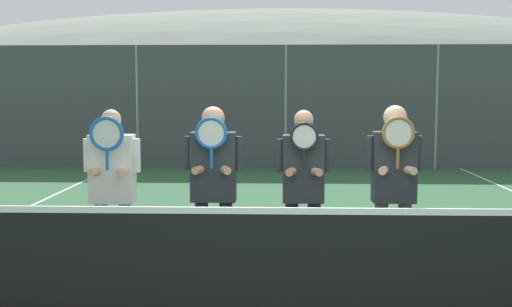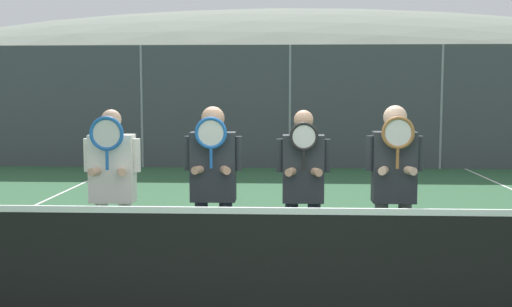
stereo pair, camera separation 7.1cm
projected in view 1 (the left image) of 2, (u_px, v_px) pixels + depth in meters
hill_distant at (280, 109)px, 65.55m from camera, size 98.23×54.57×19.10m
clubhouse_building at (233, 95)px, 24.97m from camera, size 21.49×5.50×3.48m
fence_back at (286, 107)px, 15.91m from camera, size 22.37×0.06×3.06m
tennis_net at (299, 261)px, 5.45m from camera, size 11.67×0.09×1.06m
player_leftmost at (112, 183)px, 6.30m from camera, size 0.56×0.34×1.76m
player_center_left at (213, 180)px, 6.28m from camera, size 0.57×0.34×1.79m
player_center_right at (303, 184)px, 6.34m from camera, size 0.54×0.34×1.75m
player_rightmost at (394, 181)px, 6.19m from camera, size 0.55×0.34×1.80m
car_far_left at (70, 125)px, 19.01m from camera, size 4.78×2.08×1.79m
car_left_of_center at (240, 126)px, 18.55m from camera, size 4.43×1.90×1.74m
car_center at (402, 125)px, 18.82m from camera, size 4.08×1.99×1.79m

